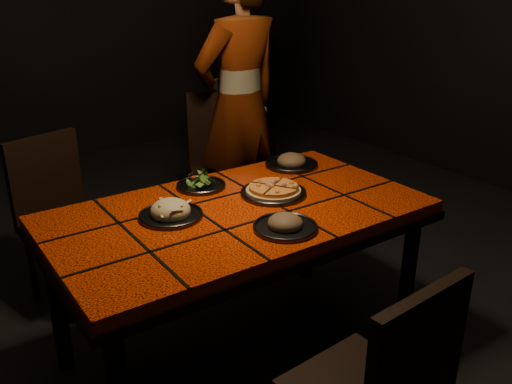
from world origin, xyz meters
TOP-DOWN VIEW (x-y plane):
  - room_shell at (0.00, 0.00)m, footprint 6.04×7.04m
  - dining_table at (0.00, 0.00)m, footprint 1.62×0.92m
  - chair_far_left at (-0.51, 0.98)m, footprint 0.51×0.51m
  - chair_far_right at (0.59, 1.08)m, footprint 0.58×0.58m
  - diner at (0.68, 1.03)m, footprint 0.73×0.53m
  - plate_pizza at (0.22, 0.04)m, footprint 0.35×0.35m
  - plate_pasta at (-0.28, 0.08)m, footprint 0.27×0.27m
  - plate_salad at (-0.01, 0.31)m, footprint 0.23×0.23m
  - plate_mushroom_a at (0.04, -0.28)m, footprint 0.26×0.26m
  - plate_mushroom_b at (0.54, 0.31)m, footprint 0.28×0.28m

SIDE VIEW (x-z plane):
  - chair_far_left at x=-0.51m, z-range 0.07..0.97m
  - chair_far_right at x=0.59m, z-range 0.07..1.06m
  - dining_table at x=0.00m, z-range 0.30..1.05m
  - plate_pizza at x=0.22m, z-range 0.75..0.79m
  - plate_mushroom_a at x=0.04m, z-range 0.73..0.81m
  - plate_pasta at x=-0.28m, z-range 0.73..0.82m
  - plate_mushroom_b at x=0.54m, z-range 0.73..0.82m
  - plate_salad at x=-0.01m, z-range 0.74..0.81m
  - diner at x=0.68m, z-range 0.00..1.83m
  - room_shell at x=0.00m, z-range -0.04..3.04m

